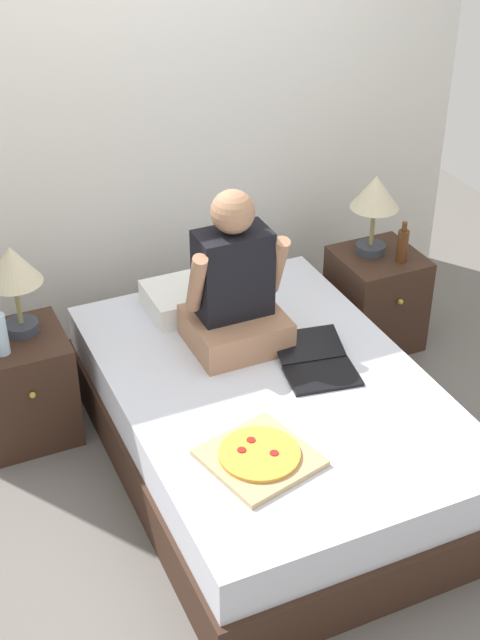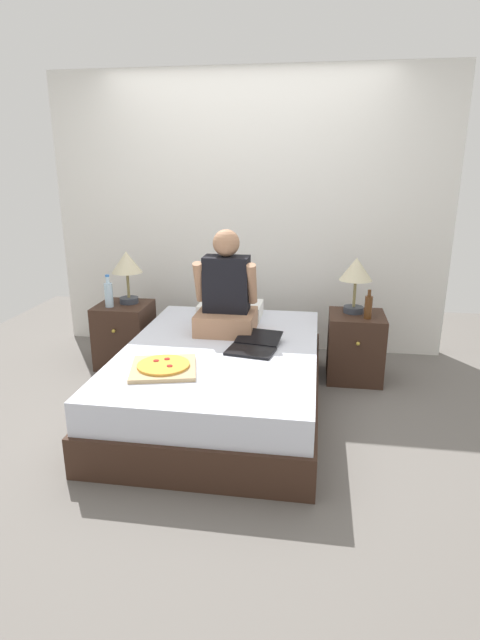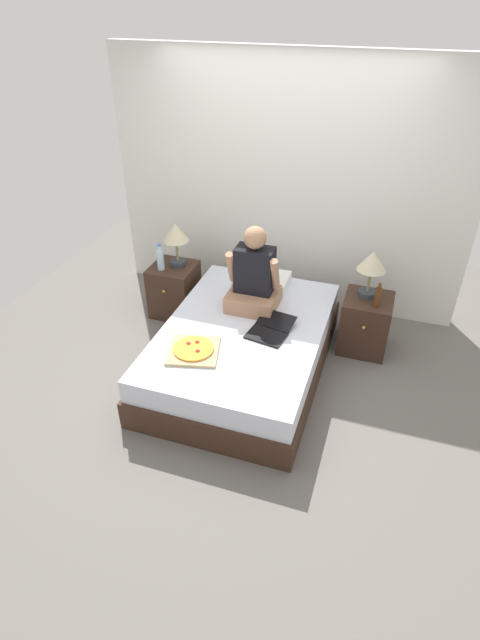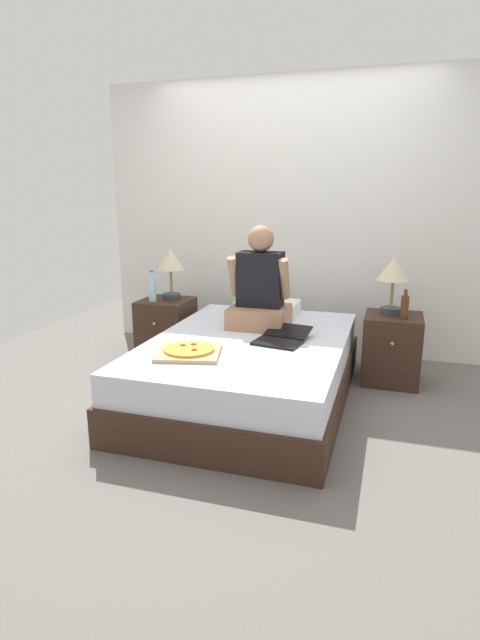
{
  "view_description": "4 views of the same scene",
  "coord_description": "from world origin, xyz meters",
  "px_view_note": "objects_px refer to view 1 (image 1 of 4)",
  "views": [
    {
      "loc": [
        -1.45,
        -2.88,
        2.85
      ],
      "look_at": [
        -0.13,
        0.04,
        0.8
      ],
      "focal_mm": 50.0,
      "sensor_mm": 36.0,
      "label": 1
    },
    {
      "loc": [
        0.64,
        -3.24,
        1.7
      ],
      "look_at": [
        0.14,
        0.01,
        0.67
      ],
      "focal_mm": 28.0,
      "sensor_mm": 36.0,
      "label": 2
    },
    {
      "loc": [
        1.09,
        -3.37,
        2.95
      ],
      "look_at": [
        0.03,
        -0.19,
        0.67
      ],
      "focal_mm": 28.0,
      "sensor_mm": 36.0,
      "label": 3
    },
    {
      "loc": [
        0.96,
        -3.31,
        1.49
      ],
      "look_at": [
        -0.02,
        -0.16,
        0.64
      ],
      "focal_mm": 28.0,
      "sensor_mm": 36.0,
      "label": 4
    }
  ],
  "objects_px": {
    "water_bottle": "(0,332)",
    "bed": "(270,422)",
    "nightstand_left": "(24,386)",
    "beer_bottle": "(403,245)",
    "lamp_on_left_nightstand": "(13,271)",
    "person_seated": "(234,290)",
    "pizza_box": "(259,457)",
    "laptop": "(318,365)",
    "nightstand_right": "(376,299)",
    "lamp_on_right_nightstand": "(375,198)"
  },
  "relations": [
    {
      "from": "lamp_on_right_nightstand",
      "to": "person_seated",
      "type": "relative_size",
      "value": 0.58
    },
    {
      "from": "person_seated",
      "to": "laptop",
      "type": "distance_m",
      "value": 0.52
    },
    {
      "from": "nightstand_right",
      "to": "beer_bottle",
      "type": "xyz_separation_m",
      "value": [
        0.07,
        -0.1,
        0.37
      ]
    },
    {
      "from": "bed",
      "to": "lamp_on_left_nightstand",
      "type": "relative_size",
      "value": 4.5
    },
    {
      "from": "lamp_on_left_nightstand",
      "to": "nightstand_right",
      "type": "xyz_separation_m",
      "value": [
        1.93,
        -0.05,
        -0.6
      ]
    },
    {
      "from": "nightstand_left",
      "to": "lamp_on_left_nightstand",
      "type": "height_order",
      "value": "lamp_on_left_nightstand"
    },
    {
      "from": "lamp_on_left_nightstand",
      "to": "person_seated",
      "type": "distance_m",
      "value": 1.01
    },
    {
      "from": "bed",
      "to": "lamp_on_left_nightstand",
      "type": "distance_m",
      "value": 1.36
    },
    {
      "from": "lamp_on_left_nightstand",
      "to": "person_seated",
      "type": "bearing_deg",
      "value": -22.13
    },
    {
      "from": "beer_bottle",
      "to": "bed",
      "type": "bearing_deg",
      "value": -151.23
    },
    {
      "from": "beer_bottle",
      "to": "laptop",
      "type": "height_order",
      "value": "beer_bottle"
    },
    {
      "from": "lamp_on_left_nightstand",
      "to": "water_bottle",
      "type": "distance_m",
      "value": 0.28
    },
    {
      "from": "nightstand_right",
      "to": "person_seated",
      "type": "height_order",
      "value": "person_seated"
    },
    {
      "from": "person_seated",
      "to": "pizza_box",
      "type": "distance_m",
      "value": 0.89
    },
    {
      "from": "nightstand_left",
      "to": "lamp_on_left_nightstand",
      "type": "distance_m",
      "value": 0.6
    },
    {
      "from": "water_bottle",
      "to": "bed",
      "type": "bearing_deg",
      "value": -28.96
    },
    {
      "from": "nightstand_left",
      "to": "beer_bottle",
      "type": "relative_size",
      "value": 2.39
    },
    {
      "from": "lamp_on_left_nightstand",
      "to": "beer_bottle",
      "type": "bearing_deg",
      "value": -4.28
    },
    {
      "from": "water_bottle",
      "to": "person_seated",
      "type": "distance_m",
      "value": 1.08
    },
    {
      "from": "lamp_on_left_nightstand",
      "to": "water_bottle",
      "type": "xyz_separation_m",
      "value": [
        -0.12,
        -0.14,
        -0.22
      ]
    },
    {
      "from": "nightstand_left",
      "to": "laptop",
      "type": "height_order",
      "value": "nightstand_left"
    },
    {
      "from": "water_bottle",
      "to": "laptop",
      "type": "distance_m",
      "value": 1.44
    },
    {
      "from": "lamp_on_left_nightstand",
      "to": "lamp_on_right_nightstand",
      "type": "height_order",
      "value": "same"
    },
    {
      "from": "laptop",
      "to": "pizza_box",
      "type": "height_order",
      "value": "laptop"
    },
    {
      "from": "nightstand_right",
      "to": "lamp_on_right_nightstand",
      "type": "relative_size",
      "value": 1.22
    },
    {
      "from": "nightstand_right",
      "to": "nightstand_left",
      "type": "bearing_deg",
      "value": 180.0
    },
    {
      "from": "lamp_on_left_nightstand",
      "to": "water_bottle",
      "type": "relative_size",
      "value": 1.63
    },
    {
      "from": "lamp_on_left_nightstand",
      "to": "laptop",
      "type": "relative_size",
      "value": 0.97
    },
    {
      "from": "water_bottle",
      "to": "beer_bottle",
      "type": "xyz_separation_m",
      "value": [
        2.12,
        -0.01,
        -0.02
      ]
    },
    {
      "from": "lamp_on_left_nightstand",
      "to": "pizza_box",
      "type": "bearing_deg",
      "value": -60.57
    },
    {
      "from": "person_seated",
      "to": "pizza_box",
      "type": "bearing_deg",
      "value": -107.35
    },
    {
      "from": "lamp_on_left_nightstand",
      "to": "water_bottle",
      "type": "height_order",
      "value": "lamp_on_left_nightstand"
    },
    {
      "from": "nightstand_left",
      "to": "water_bottle",
      "type": "relative_size",
      "value": 1.99
    },
    {
      "from": "beer_bottle",
      "to": "person_seated",
      "type": "bearing_deg",
      "value": -168.13
    },
    {
      "from": "water_bottle",
      "to": "lamp_on_right_nightstand",
      "type": "xyz_separation_m",
      "value": [
        2.02,
        0.14,
        0.22
      ]
    },
    {
      "from": "bed",
      "to": "pizza_box",
      "type": "bearing_deg",
      "value": -120.87
    },
    {
      "from": "beer_bottle",
      "to": "nightstand_left",
      "type": "bearing_deg",
      "value": 177.2
    },
    {
      "from": "lamp_on_right_nightstand",
      "to": "laptop",
      "type": "bearing_deg",
      "value": -134.39
    },
    {
      "from": "bed",
      "to": "laptop",
      "type": "distance_m",
      "value": 0.35
    },
    {
      "from": "water_bottle",
      "to": "nightstand_right",
      "type": "xyz_separation_m",
      "value": [
        2.05,
        0.09,
        -0.39
      ]
    },
    {
      "from": "nightstand_right",
      "to": "lamp_on_right_nightstand",
      "type": "bearing_deg",
      "value": 120.93
    },
    {
      "from": "lamp_on_right_nightstand",
      "to": "person_seated",
      "type": "bearing_deg",
      "value": -158.93
    },
    {
      "from": "lamp_on_right_nightstand",
      "to": "pizza_box",
      "type": "distance_m",
      "value": 1.76
    },
    {
      "from": "lamp_on_right_nightstand",
      "to": "beer_bottle",
      "type": "xyz_separation_m",
      "value": [
        0.1,
        -0.15,
        -0.23
      ]
    },
    {
      "from": "nightstand_left",
      "to": "beer_bottle",
      "type": "height_order",
      "value": "beer_bottle"
    },
    {
      "from": "nightstand_right",
      "to": "person_seated",
      "type": "bearing_deg",
      "value": -162.05
    },
    {
      "from": "nightstand_left",
      "to": "water_bottle",
      "type": "xyz_separation_m",
      "value": [
        -0.08,
        -0.09,
        0.39
      ]
    },
    {
      "from": "lamp_on_left_nightstand",
      "to": "pizza_box",
      "type": "distance_m",
      "value": 1.42
    },
    {
      "from": "lamp_on_right_nightstand",
      "to": "beer_bottle",
      "type": "bearing_deg",
      "value": -56.31
    },
    {
      "from": "nightstand_right",
      "to": "laptop",
      "type": "relative_size",
      "value": 1.19
    }
  ]
}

